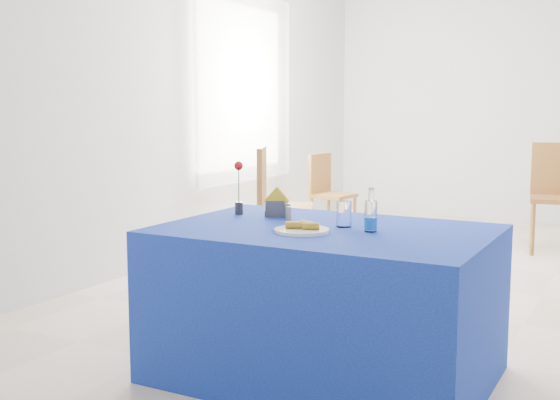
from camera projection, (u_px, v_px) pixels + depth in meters
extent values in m
plane|color=beige|center=(464.00, 287.00, 5.33)|extent=(7.00, 7.00, 0.00)
plane|color=silver|center=(541.00, 104.00, 8.20)|extent=(5.00, 0.00, 5.00)
plane|color=silver|center=(194.00, 91.00, 2.09)|extent=(5.00, 0.00, 5.00)
plane|color=silver|center=(191.00, 102.00, 6.32)|extent=(0.00, 7.00, 7.00)
cube|color=white|center=(240.00, 88.00, 6.98)|extent=(0.04, 1.50, 1.60)
cube|color=white|center=(246.00, 88.00, 6.95)|extent=(0.04, 1.75, 1.85)
cylinder|color=white|center=(302.00, 230.00, 3.36)|extent=(0.27, 0.27, 0.01)
cylinder|color=white|center=(344.00, 214.00, 3.49)|extent=(0.08, 0.08, 0.13)
cylinder|color=slate|center=(289.00, 215.00, 3.62)|extent=(0.03, 0.03, 0.08)
cylinder|color=slate|center=(288.00, 212.00, 3.72)|extent=(0.03, 0.03, 0.08)
cube|color=navy|center=(325.00, 302.00, 3.52)|extent=(1.60, 1.10, 0.76)
cylinder|color=silver|center=(371.00, 216.00, 3.36)|extent=(0.06, 0.06, 0.15)
cylinder|color=blue|center=(371.00, 223.00, 3.36)|extent=(0.06, 0.06, 0.06)
cylinder|color=white|center=(371.00, 195.00, 3.34)|extent=(0.03, 0.03, 0.05)
cylinder|color=white|center=(371.00, 189.00, 3.34)|extent=(0.03, 0.03, 0.01)
cube|color=#333237|center=(277.00, 214.00, 3.82)|extent=(0.14, 0.10, 0.03)
cube|color=#3D3D43|center=(277.00, 209.00, 3.79)|extent=(0.11, 0.05, 0.09)
cube|color=#3C3C41|center=(277.00, 208.00, 3.84)|extent=(0.11, 0.05, 0.09)
cube|color=yellow|center=(277.00, 200.00, 3.81)|extent=(0.15, 0.02, 0.15)
cylinder|color=#25252A|center=(239.00, 208.00, 3.91)|extent=(0.05, 0.05, 0.07)
cylinder|color=#175D20|center=(239.00, 188.00, 3.89)|extent=(0.01, 0.01, 0.22)
sphere|color=#B50C0E|center=(239.00, 166.00, 3.88)|extent=(0.05, 0.05, 0.05)
cylinder|color=brown|center=(533.00, 229.00, 6.43)|extent=(0.04, 0.04, 0.49)
cylinder|color=brown|center=(532.00, 223.00, 6.79)|extent=(0.04, 0.04, 0.49)
cube|color=brown|center=(556.00, 199.00, 6.51)|extent=(0.53, 0.53, 0.04)
cube|color=brown|center=(557.00, 169.00, 6.67)|extent=(0.46, 0.12, 0.50)
cylinder|color=brown|center=(308.00, 242.00, 5.81)|extent=(0.04, 0.04, 0.49)
cylinder|color=brown|center=(309.00, 234.00, 6.19)|extent=(0.04, 0.04, 0.49)
cylinder|color=brown|center=(261.00, 242.00, 5.83)|extent=(0.04, 0.04, 0.49)
cylinder|color=brown|center=(265.00, 233.00, 6.22)|extent=(0.04, 0.04, 0.49)
cube|color=brown|center=(286.00, 208.00, 5.98)|extent=(0.60, 0.60, 0.04)
cube|color=brown|center=(262.00, 177.00, 5.96)|extent=(0.23, 0.43, 0.50)
cylinder|color=brown|center=(338.00, 220.00, 7.23)|extent=(0.03, 0.03, 0.41)
cylinder|color=brown|center=(355.00, 216.00, 7.49)|extent=(0.03, 0.03, 0.41)
cylinder|color=brown|center=(312.00, 217.00, 7.43)|extent=(0.03, 0.03, 0.41)
cylinder|color=brown|center=(329.00, 213.00, 7.69)|extent=(0.03, 0.03, 0.41)
cube|color=brown|center=(333.00, 196.00, 7.43)|extent=(0.44, 0.44, 0.04)
cube|color=brown|center=(320.00, 173.00, 7.51)|extent=(0.09, 0.39, 0.42)
cylinder|color=gold|center=(294.00, 225.00, 3.36)|extent=(0.09, 0.06, 0.03)
cylinder|color=beige|center=(302.00, 225.00, 3.36)|extent=(0.01, 0.03, 0.03)
cylinder|color=gold|center=(311.00, 226.00, 3.33)|extent=(0.09, 0.06, 0.03)
cylinder|color=beige|center=(319.00, 226.00, 3.33)|extent=(0.01, 0.03, 0.03)
cylinder|color=gold|center=(307.00, 224.00, 3.38)|extent=(0.08, 0.06, 0.03)
cylinder|color=beige|center=(312.00, 225.00, 3.36)|extent=(0.01, 0.03, 0.03)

